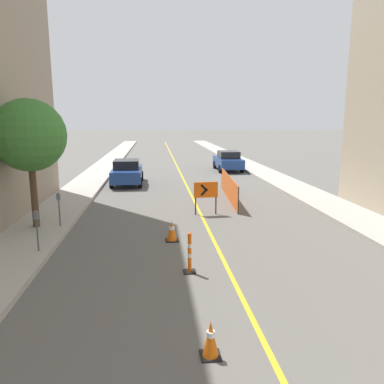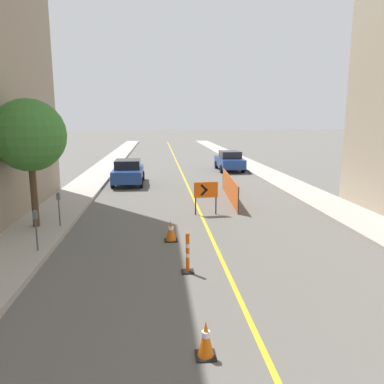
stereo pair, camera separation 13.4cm
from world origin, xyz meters
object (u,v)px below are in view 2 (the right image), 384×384
Objects in this scene: parked_car_curb_near at (128,172)px; parking_meter_far_curb at (59,202)px; traffic_cone_third at (171,231)px; parking_meter_near_curb at (36,222)px; delineator_post_rear at (188,255)px; parked_car_curb_mid at (230,161)px; traffic_cone_second at (206,339)px; arrow_barricade_primary at (206,191)px; street_tree_left_near at (29,136)px.

parked_car_curb_near is 3.37× the size of parking_meter_far_curb.
parking_meter_near_curb is (-4.09, -1.09, 0.72)m from traffic_cone_third.
delineator_post_rear is at bearing -44.33° from parking_meter_far_curb.
delineator_post_rear is at bearing -104.02° from parked_car_curb_mid.
parked_car_curb_near reaches higher than traffic_cone_second.
delineator_post_rear is 6.24m from parking_meter_far_curb.
parking_meter_far_curb reaches higher than delineator_post_rear.
parking_meter_far_curb reaches higher than arrow_barricade_primary.
arrow_barricade_primary is at bearing 38.42° from parking_meter_near_curb.
traffic_cone_third is at bearing 93.32° from traffic_cone_second.
parking_meter_near_curb is at bearing 159.56° from delineator_post_rear.
arrow_barricade_primary is 0.31× the size of street_tree_left_near.
parking_meter_near_curb is at bearing -72.36° from street_tree_left_near.
street_tree_left_near reaches higher than arrow_barricade_primary.
delineator_post_rear is 6.36m from arrow_barricade_primary.
traffic_cone_second is 0.16× the size of parked_car_curb_near.
parked_car_curb_near reaches higher than parking_meter_near_curb.
parked_car_curb_mid reaches higher than parking_meter_near_curb.
parked_car_curb_near reaches higher than parking_meter_far_curb.
arrow_barricade_primary is (1.29, 6.20, 0.54)m from delineator_post_rear.
street_tree_left_near is (-5.31, 4.39, 3.04)m from delineator_post_rear.
parked_car_curb_near reaches higher than delineator_post_rear.
arrow_barricade_primary is 6.03m from parking_meter_far_curb.
parked_car_curb_near is 10.63m from street_tree_left_near.
traffic_cone_second is at bearing -101.87° from parked_car_curb_mid.
street_tree_left_near is at bearing -123.30° from parked_car_curb_mid.
parked_car_curb_mid is 0.92× the size of street_tree_left_near.
delineator_post_rear is 0.26× the size of parked_car_curb_mid.
delineator_post_rear is at bearing -20.44° from parking_meter_near_curb.
parking_meter_near_curb is (-9.45, -18.47, 0.27)m from parked_car_curb_mid.
delineator_post_rear is 4.78m from parking_meter_near_curb.
parked_car_curb_mid reaches higher than traffic_cone_second.
parked_car_curb_mid is at bearing 72.85° from traffic_cone_third.
delineator_post_rear reaches higher than traffic_cone_third.
traffic_cone_second is 0.47× the size of arrow_barricade_primary.
traffic_cone_third is 18.20m from parked_car_curb_mid.
parking_meter_far_curb is at bearing -166.65° from arrow_barricade_primary.
parked_car_curb_near is 1.00× the size of parked_car_curb_mid.
traffic_cone_second is at bearing -82.04° from parked_car_curb_near.
parking_meter_far_curb is at bearing 135.67° from delineator_post_rear.
parking_meter_near_curb is at bearing -98.54° from parked_car_curb_near.
parking_meter_near_curb reaches higher than delineator_post_rear.
street_tree_left_near is (-2.67, -9.92, 2.72)m from parked_car_curb_near.
traffic_cone_third is 2.77m from delineator_post_rear.
parked_car_curb_mid is (7.66, 5.81, 0.00)m from parked_car_curb_near.
parking_meter_near_curb is 2.68m from parking_meter_far_curb.
parking_meter_far_curb is (0.00, 2.68, 0.01)m from parking_meter_near_curb.
delineator_post_rear is at bearing -39.56° from street_tree_left_near.
traffic_cone_second is 0.53× the size of parking_meter_far_curb.
street_tree_left_near is (-6.60, -1.81, 2.49)m from arrow_barricade_primary.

